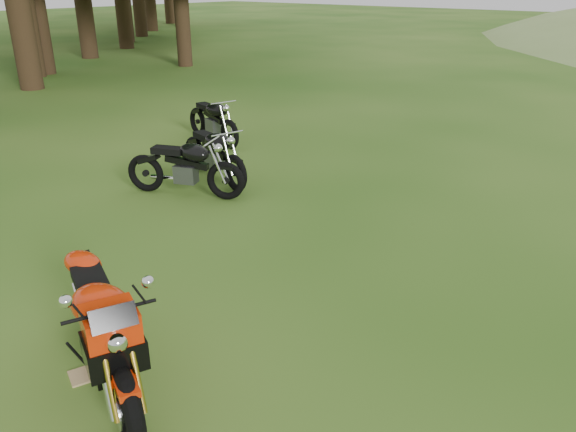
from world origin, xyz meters
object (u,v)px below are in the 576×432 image
Objects in this scene: plywood_board at (81,376)px; vintage_moto_b at (213,152)px; sport_motorcycle at (100,317)px; vintage_moto_a at (184,165)px; vintage_moto_d at (213,119)px.

plywood_board is 5.19m from vintage_moto_b.
sport_motorcycle is 1.11× the size of vintage_moto_a.
sport_motorcycle is 9.06× the size of plywood_board.
vintage_moto_a reaches higher than vintage_moto_b.
plywood_board is 0.12× the size of vintage_moto_a.
vintage_moto_a reaches higher than plywood_board.
vintage_moto_d is at bearing 150.42° from vintage_moto_b.
vintage_moto_a is 1.01× the size of vintage_moto_b.
vintage_moto_b reaches higher than vintage_moto_d.
vintage_moto_d is at bearing 104.56° from vintage_moto_a.
vintage_moto_a is 0.82m from vintage_moto_b.
vintage_moto_b is 1.01× the size of vintage_moto_d.
sport_motorcycle is at bearing -36.30° from vintage_moto_d.
vintage_moto_a is (-2.90, 3.37, -0.13)m from sport_motorcycle.
sport_motorcycle is 4.45m from vintage_moto_a.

